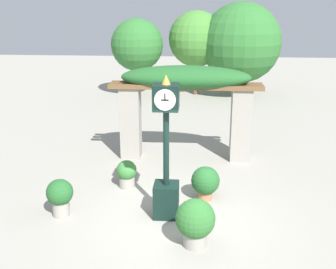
# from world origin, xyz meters

# --- Properties ---
(ground_plane) EXTENTS (60.00, 60.00, 0.00)m
(ground_plane) POSITION_xyz_m (0.00, 0.00, 0.00)
(ground_plane) COLOR gray
(pedestal_clock) EXTENTS (0.55, 0.58, 3.17)m
(pedestal_clock) POSITION_xyz_m (-0.27, 0.22, 1.38)
(pedestal_clock) COLOR black
(pedestal_clock) RESTS_ON ground
(pergola) EXTENTS (4.49, 1.18, 2.84)m
(pergola) POSITION_xyz_m (0.00, 3.94, 2.05)
(pergola) COLOR gray
(pergola) RESTS_ON ground
(potted_plant_near_left) EXTENTS (0.69, 0.69, 0.83)m
(potted_plant_near_left) POSITION_xyz_m (0.60, 1.12, 0.45)
(potted_plant_near_left) COLOR #B26B4C
(potted_plant_near_left) RESTS_ON ground
(potted_plant_near_right) EXTENTS (0.78, 0.78, 0.97)m
(potted_plant_near_right) POSITION_xyz_m (0.40, -0.96, 0.53)
(potted_plant_near_right) COLOR gray
(potted_plant_near_right) RESTS_ON ground
(potted_plant_far_left) EXTENTS (0.52, 0.52, 0.72)m
(potted_plant_far_left) POSITION_xyz_m (-1.41, 1.68, 0.38)
(potted_plant_far_left) COLOR gray
(potted_plant_far_left) RESTS_ON ground
(potted_plant_far_right) EXTENTS (0.60, 0.60, 0.86)m
(potted_plant_far_right) POSITION_xyz_m (-2.61, 0.04, 0.49)
(potted_plant_far_right) COLOR gray
(potted_plant_far_right) RESTS_ON ground
(tree_line) EXTENTS (8.46, 3.97, 4.67)m
(tree_line) POSITION_xyz_m (1.01, 13.28, 2.69)
(tree_line) COLOR brown
(tree_line) RESTS_ON ground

